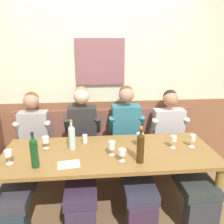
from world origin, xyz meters
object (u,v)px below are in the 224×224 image
Objects in this scene: person_center_left_seat at (82,146)px; wine_bottle_green_tall at (72,137)px; dining_table at (109,158)px; wine_bottle_amber_mid at (34,152)px; wine_glass_near_bucket at (193,139)px; person_left_seat at (28,152)px; person_right_seat at (178,147)px; wine_glass_right_end at (140,137)px; person_center_right_seat at (130,144)px; wine_glass_center_rear at (8,154)px; wine_glass_mid_left at (112,145)px; water_tumbler_center at (85,139)px; wine_glass_mid_right at (122,152)px; wine_bottle_clear_water at (140,147)px; wall_bench at (105,156)px; wine_glass_by_bottle at (46,140)px; wine_glass_left_end at (174,139)px.

person_center_left_seat reaches higher than wine_bottle_green_tall.
dining_table is 0.79m from wine_bottle_amber_mid.
dining_table is at bearing -178.53° from wine_glass_near_bucket.
person_left_seat reaches higher than wine_glass_near_bucket.
person_right_seat is 0.64m from wine_glass_right_end.
wine_bottle_amber_mid is at bearing -148.98° from person_center_right_seat.
person_center_left_seat reaches higher than wine_glass_center_rear.
person_center_right_seat is at bearing 1.21° from person_center_left_seat.
water_tumbler_center is (-0.29, 0.32, -0.06)m from wine_glass_mid_left.
wine_glass_mid_right is 0.16m from wine_glass_mid_left.
dining_table is 1.73× the size of person_center_left_seat.
person_left_seat is at bearing -177.73° from person_center_left_seat.
wine_glass_right_end is at bearing -0.25° from wine_bottle_green_tall.
wine_bottle_clear_water reaches higher than wine_glass_mid_left.
wine_glass_mid_left reaches higher than wine_glass_near_bucket.
wine_glass_near_bucket is at bearing -10.37° from water_tumbler_center.
wine_bottle_amber_mid is (-0.41, -0.59, 0.26)m from person_center_left_seat.
person_center_left_seat is 9.06× the size of wine_glass_near_bucket.
wine_bottle_clear_water is at bearing -73.72° from wall_bench.
wine_bottle_clear_water reaches higher than wine_glass_mid_right.
person_center_left_seat is 8.39× the size of wine_glass_right_end.
wine_glass_by_bottle is 0.86× the size of wine_glass_right_end.
wine_glass_right_end is 1.08× the size of wine_glass_near_bucket.
wine_glass_near_bucket is at bearing 0.64° from wine_glass_left_end.
wine_glass_mid_left is at bearing -121.07° from person_center_right_seat.
wine_glass_near_bucket is (1.25, -0.33, 0.20)m from person_center_left_seat.
person_left_seat is 1.85m from person_right_seat.
water_tumbler_center is at bearing 29.27° from wine_glass_center_rear.
person_left_seat is 0.39m from wine_glass_by_bottle.
wine_glass_by_bottle reaches higher than water_tumbler_center.
wine_bottle_amber_mid is 2.43× the size of wine_glass_near_bucket.
person_left_seat reaches higher than wine_bottle_clear_water.
person_center_left_seat is 3.54× the size of wine_bottle_clear_water.
person_center_left_seat is 8.53× the size of wine_glass_mid_left.
wine_bottle_green_tall is at bearing -133.30° from water_tumbler_center.
wine_glass_left_end is at bearing -17.97° from person_center_left_seat.
wine_glass_mid_right is 0.90× the size of wine_glass_left_end.
wine_glass_right_end is (1.34, 0.26, 0.01)m from wine_glass_center_rear.
wall_bench is 1.96× the size of person_center_right_seat.
wine_glass_center_rear is 1.37m from wine_glass_right_end.
person_left_seat is 8.34× the size of wine_glass_right_end.
person_center_left_seat is at bearing 134.50° from wine_bottle_clear_water.
person_center_left_seat is at bearing 55.11° from wine_bottle_amber_mid.
wine_glass_near_bucket is at bearing 5.48° from wine_glass_center_rear.
wine_glass_near_bucket reaches higher than water_tumbler_center.
wine_glass_by_bottle is (-0.29, 0.04, -0.05)m from wine_bottle_green_tall.
wine_bottle_amber_mid reaches higher than water_tumbler_center.
wine_bottle_clear_water is at bearing -11.69° from wine_glass_mid_right.
wine_glass_mid_left is (0.74, 0.16, -0.05)m from wine_bottle_amber_mid.
person_center_left_seat is 0.88m from wine_bottle_clear_water.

